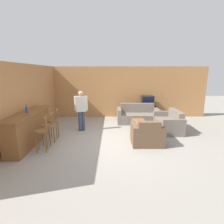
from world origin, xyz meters
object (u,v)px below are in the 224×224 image
Objects in this scene: bottle at (26,109)px; bar_chair_far at (54,123)px; couch_far at (138,116)px; bar_chair_near at (41,134)px; bar_chair_mid at (48,128)px; tv at (147,101)px; tv_unit at (147,112)px; coffee_table at (139,123)px; person_by_window at (81,108)px; loveseat_right at (169,123)px; armchair_near at (147,135)px.

bar_chair_far is at bearing 40.96° from bottle.
couch_far is at bearing 31.68° from bar_chair_far.
bottle reaches higher than bar_chair_near.
bar_chair_mid is 1.00× the size of bar_chair_far.
tv is 2.34× the size of bottle.
couch_far is at bearing -126.40° from tv.
tv_unit is (3.85, 2.81, -0.25)m from bar_chair_far.
coffee_table is (3.13, 1.81, -0.20)m from bar_chair_near.
person_by_window reaches higher than bar_chair_far.
couch_far reaches higher than loveseat_right.
bottle is 2.04m from person_by_window.
bar_chair_far is at bearing -167.01° from coffee_table.
armchair_near is 0.62× the size of person_by_window.
armchair_near is at bearing -9.68° from bar_chair_far.
armchair_near reaches higher than coffee_table.
bar_chair_mid and bar_chair_far have the same top height.
tv_unit is at bearing 79.05° from armchair_near.
coffee_table is 2.36m from person_by_window.
bar_chair_far is 0.69× the size of loveseat_right.
couch_far is 1.19× the size of person_by_window.
bar_chair_mid reaches higher than couch_far.
person_by_window reaches higher than couch_far.
bar_chair_mid is at bearing 89.99° from bar_chair_near.
tv_unit is at bearing 90.00° from tv.
loveseat_right is 2.56× the size of tv.
coffee_table is at bearing -2.97° from person_by_window.
armchair_near is (3.20, 0.00, -0.25)m from bar_chair_mid.
couch_far is 1.25× the size of loveseat_right.
tv_unit is 5.66m from bottle.
bar_chair_far reaches higher than loveseat_right.
tv_unit is 0.58m from tv.
bottle reaches higher than bar_chair_mid.
couch_far is (3.26, 3.11, -0.25)m from bar_chair_near.
bar_chair_far is 1.76× the size of tv.
couch_far is at bearing 132.54° from loveseat_right.
bottle reaches higher than armchair_near.
bar_chair_mid is 4.13× the size of bottle.
tv_unit is (3.85, 3.36, -0.25)m from bar_chair_mid.
person_by_window reaches higher than bar_chair_near.
bar_chair_near is at bearing -134.63° from tv.
bar_chair_mid is at bearing -90.02° from bar_chair_far.
person_by_window is (-2.36, 1.39, 0.60)m from armchair_near.
bottle is at bearing -143.15° from tv_unit.
coffee_table is at bearing -174.74° from loveseat_right.
bottle is (-4.98, -1.38, 0.88)m from loveseat_right.
bar_chair_near is at bearing -90.01° from bar_chair_mid.
bar_chair_near is 3.62m from coffee_table.
coffee_table is at bearing 12.99° from bar_chair_far.
armchair_near is 0.98× the size of tv_unit.
bottle is at bearing 139.32° from bar_chair_near.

